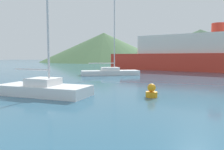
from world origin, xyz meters
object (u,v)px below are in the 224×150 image
object	(u,v)px
sailboat_outer	(44,88)
ferry_distant	(217,55)
sailboat_middle	(110,72)
buoy_marker	(152,92)

from	to	relation	value
sailboat_outer	ferry_distant	bearing A→B (deg)	66.83
sailboat_outer	ferry_distant	size ratio (longest dim) A/B	0.19
sailboat_middle	buoy_marker	bearing A→B (deg)	-92.96
ferry_distant	buoy_marker	distance (m)	25.97
sailboat_middle	sailboat_outer	xyz separation A→B (m)	(2.02, -14.28, -0.00)
sailboat_outer	buoy_marker	distance (m)	6.25
sailboat_middle	buoy_marker	size ratio (longest dim) A/B	12.14
ferry_distant	buoy_marker	xyz separation A→B (m)	(-4.31, -25.52, -2.20)
buoy_marker	ferry_distant	bearing A→B (deg)	80.42
sailboat_middle	ferry_distant	size ratio (longest dim) A/B	0.26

